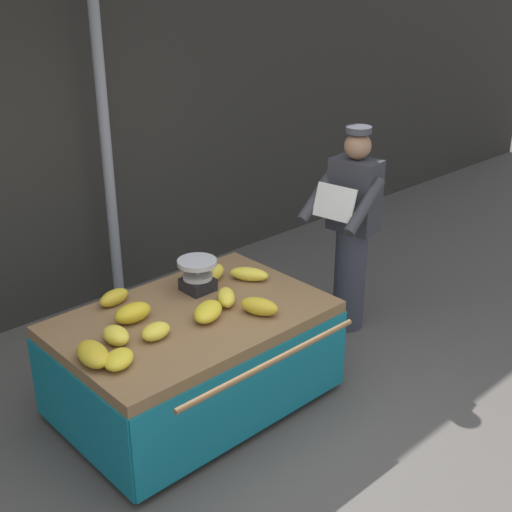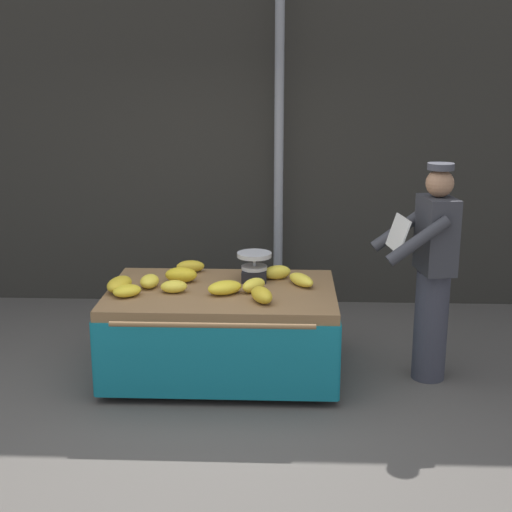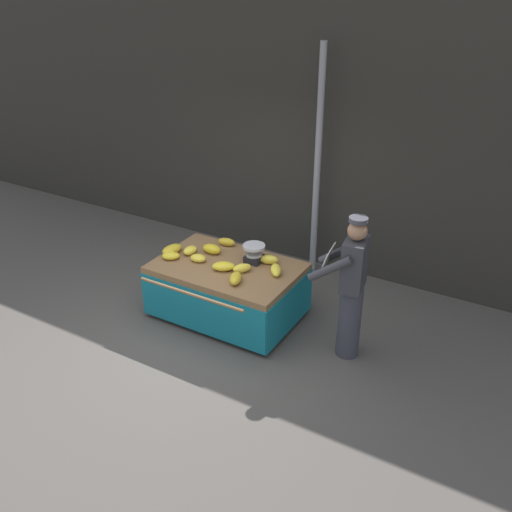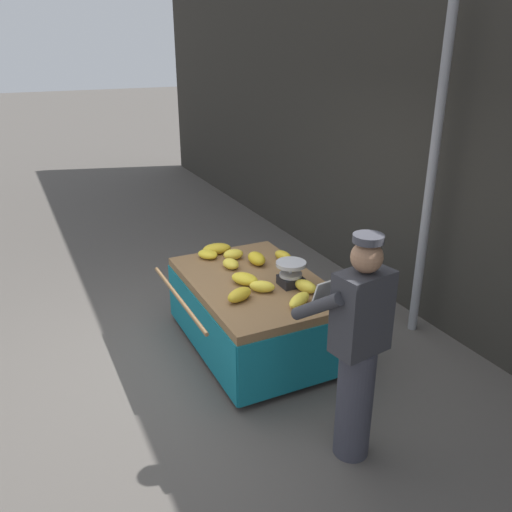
{
  "view_description": "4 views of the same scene",
  "coord_description": "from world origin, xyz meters",
  "views": [
    {
      "loc": [
        -2.36,
        -2.46,
        2.89
      ],
      "look_at": [
        0.6,
        0.72,
        0.98
      ],
      "focal_mm": 47.84,
      "sensor_mm": 36.0,
      "label": 1
    },
    {
      "loc": [
        0.54,
        -4.72,
        2.44
      ],
      "look_at": [
        0.32,
        0.89,
        0.95
      ],
      "focal_mm": 51.58,
      "sensor_mm": 36.0,
      "label": 2
    },
    {
      "loc": [
        3.46,
        -4.35,
        3.99
      ],
      "look_at": [
        0.53,
        0.65,
        1.02
      ],
      "focal_mm": 39.43,
      "sensor_mm": 36.0,
      "label": 3
    },
    {
      "loc": [
        4.18,
        -1.22,
        2.85
      ],
      "look_at": [
        0.21,
        0.69,
        1.03
      ],
      "focal_mm": 37.21,
      "sensor_mm": 36.0,
      "label": 4
    }
  ],
  "objects": [
    {
      "name": "banana_bunch_4",
      "position": [
        -0.25,
        1.22,
        0.77
      ],
      "size": [
        0.25,
        0.16,
        0.1
      ],
      "primitive_type": "ellipsoid",
      "rotation": [
        0.0,
        0.0,
        1.74
      ],
      "color": "gold",
      "rests_on": "banana_cart"
    },
    {
      "name": "weighing_scale",
      "position": [
        0.3,
        1.0,
        0.83
      ],
      "size": [
        0.28,
        0.28,
        0.23
      ],
      "color": "black",
      "rests_on": "banana_cart"
    },
    {
      "name": "banana_bunch_6",
      "position": [
        0.38,
        0.45,
        0.77
      ],
      "size": [
        0.23,
        0.3,
        0.11
      ],
      "primitive_type": "ellipsoid",
      "rotation": [
        0.0,
        0.0,
        0.4
      ],
      "color": "gold",
      "rests_on": "banana_cart"
    },
    {
      "name": "back_wall",
      "position": [
        0.0,
        2.76,
        1.97
      ],
      "size": [
        16.0,
        0.24,
        3.94
      ],
      "primitive_type": "cube",
      "color": "#2D2B26",
      "rests_on": "ground"
    },
    {
      "name": "vendor_person",
      "position": [
        1.68,
        0.75,
        0.87
      ],
      "size": [
        0.63,
        0.58,
        1.71
      ],
      "color": "#383842",
      "rests_on": "ground"
    },
    {
      "name": "banana_bunch_2",
      "position": [
        0.48,
        1.06,
        0.77
      ],
      "size": [
        0.26,
        0.19,
        0.12
      ],
      "primitive_type": "ellipsoid",
      "rotation": [
        0.0,
        0.0,
        1.92
      ],
      "color": "yellow",
      "rests_on": "banana_cart"
    },
    {
      "name": "banana_bunch_1",
      "position": [
        -0.65,
        0.54,
        0.76
      ],
      "size": [
        0.27,
        0.26,
        0.09
      ],
      "primitive_type": "ellipsoid",
      "rotation": [
        0.0,
        0.0,
        2.19
      ],
      "color": "yellow",
      "rests_on": "banana_cart"
    },
    {
      "name": "banana_bunch_8",
      "position": [
        -0.52,
        0.78,
        0.77
      ],
      "size": [
        0.16,
        0.22,
        0.1
      ],
      "primitive_type": "ellipsoid",
      "rotation": [
        0.0,
        0.0,
        3.06
      ],
      "color": "yellow",
      "rests_on": "banana_cart"
    },
    {
      "name": "street_pole",
      "position": [
        0.47,
        2.4,
        1.6
      ],
      "size": [
        0.09,
        0.09,
        3.2
      ],
      "primitive_type": "cylinder",
      "color": "gray",
      "rests_on": "ground"
    },
    {
      "name": "banana_cart",
      "position": [
        0.05,
        0.76,
        0.53
      ],
      "size": [
        1.8,
        1.38,
        0.72
      ],
      "color": "olive",
      "rests_on": "ground"
    },
    {
      "name": "banana_bunch_0",
      "position": [
        -0.74,
        0.68,
        0.77
      ],
      "size": [
        0.22,
        0.32,
        0.11
      ],
      "primitive_type": "ellipsoid",
      "rotation": [
        0.0,
        0.0,
        2.95
      ],
      "color": "gold",
      "rests_on": "banana_cart"
    },
    {
      "name": "ground_plane",
      "position": [
        0.0,
        0.0,
        0.0
      ],
      "size": [
        60.0,
        60.0,
        0.0
      ],
      "primitive_type": "plane",
      "color": "#514C47"
    },
    {
      "name": "banana_bunch_10",
      "position": [
        0.09,
        0.63,
        0.77
      ],
      "size": [
        0.32,
        0.29,
        0.11
      ],
      "primitive_type": "ellipsoid",
      "rotation": [
        0.0,
        0.0,
        2.11
      ],
      "color": "yellow",
      "rests_on": "banana_cart"
    },
    {
      "name": "banana_bunch_7",
      "position": [
        0.31,
        0.7,
        0.77
      ],
      "size": [
        0.23,
        0.26,
        0.11
      ],
      "primitive_type": "ellipsoid",
      "rotation": [
        0.0,
        0.0,
        2.51
      ],
      "color": "yellow",
      "rests_on": "banana_cart"
    },
    {
      "name": "banana_bunch_9",
      "position": [
        -0.29,
        0.94,
        0.78
      ],
      "size": [
        0.26,
        0.15,
        0.12
      ],
      "primitive_type": "ellipsoid",
      "rotation": [
        0.0,
        0.0,
        1.57
      ],
      "color": "gold",
      "rests_on": "banana_cart"
    },
    {
      "name": "banana_bunch_3",
      "position": [
        0.68,
        0.88,
        0.76
      ],
      "size": [
        0.26,
        0.31,
        0.1
      ],
      "primitive_type": "ellipsoid",
      "rotation": [
        0.0,
        0.0,
        0.57
      ],
      "color": "yellow",
      "rests_on": "banana_cart"
    },
    {
      "name": "banana_bunch_5",
      "position": [
        -0.31,
        0.66,
        0.76
      ],
      "size": [
        0.22,
        0.17,
        0.1
      ],
      "primitive_type": "ellipsoid",
      "rotation": [
        0.0,
        0.0,
        1.73
      ],
      "color": "yellow",
      "rests_on": "banana_cart"
    }
  ]
}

